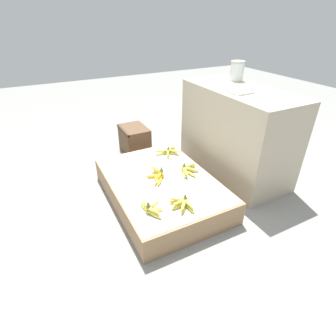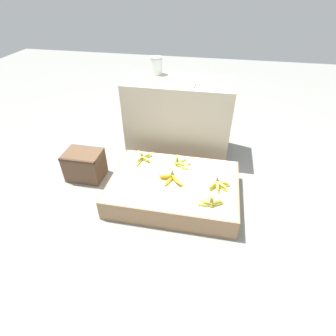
# 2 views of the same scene
# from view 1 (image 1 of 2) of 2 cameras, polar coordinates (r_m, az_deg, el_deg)

# --- Properties ---
(ground_plane) EXTENTS (10.00, 10.00, 0.00)m
(ground_plane) POSITION_cam_1_polar(r_m,az_deg,el_deg) (2.30, -1.50, -6.53)
(ground_plane) COLOR gray
(display_platform) EXTENTS (1.16, 0.82, 0.20)m
(display_platform) POSITION_cam_1_polar(r_m,az_deg,el_deg) (2.24, -1.54, -4.49)
(display_platform) COLOR #997551
(display_platform) RESTS_ON ground_plane
(back_vendor_table) EXTENTS (1.14, 0.52, 0.82)m
(back_vendor_table) POSITION_cam_1_polar(r_m,az_deg,el_deg) (2.58, 14.52, 7.43)
(back_vendor_table) COLOR tan
(back_vendor_table) RESTS_ON ground_plane
(wooden_crate) EXTENTS (0.36, 0.27, 0.29)m
(wooden_crate) POSITION_cam_1_polar(r_m,az_deg,el_deg) (3.02, -7.30, 6.17)
(wooden_crate) COLOR brown
(wooden_crate) RESTS_ON ground_plane
(banana_bunch_front_midright) EXTENTS (0.22, 0.13, 0.10)m
(banana_bunch_front_midright) POSITION_cam_1_polar(r_m,az_deg,el_deg) (1.83, -3.83, -8.75)
(banana_bunch_front_midright) COLOR #DBCC4C
(banana_bunch_front_midright) RESTS_ON display_platform
(banana_bunch_middle_midleft) EXTENTS (0.26, 0.16, 0.11)m
(banana_bunch_middle_midleft) POSITION_cam_1_polar(r_m,az_deg,el_deg) (2.18, -2.18, -1.46)
(banana_bunch_middle_midleft) COLOR gold
(banana_bunch_middle_midleft) RESTS_ON display_platform
(banana_bunch_middle_midright) EXTENTS (0.21, 0.17, 0.10)m
(banana_bunch_middle_midright) POSITION_cam_1_polar(r_m,az_deg,el_deg) (1.87, 3.27, -7.67)
(banana_bunch_middle_midright) COLOR #DBCC4C
(banana_bunch_middle_midright) RESTS_ON display_platform
(banana_bunch_back_left) EXTENTS (0.19, 0.26, 0.08)m
(banana_bunch_back_left) POSITION_cam_1_polar(r_m,az_deg,el_deg) (2.55, 0.13, 3.62)
(banana_bunch_back_left) COLOR gold
(banana_bunch_back_left) RESTS_ON display_platform
(banana_bunch_back_midleft) EXTENTS (0.18, 0.21, 0.10)m
(banana_bunch_back_midleft) POSITION_cam_1_polar(r_m,az_deg,el_deg) (2.26, 4.28, -0.34)
(banana_bunch_back_midleft) COLOR gold
(banana_bunch_back_midleft) RESTS_ON display_platform
(glass_jar) EXTENTS (0.13, 0.13, 0.18)m
(glass_jar) POSITION_cam_1_polar(r_m,az_deg,el_deg) (2.75, 14.80, 19.80)
(glass_jar) COLOR silver
(glass_jar) RESTS_ON back_vendor_table
(foam_tray_white) EXTENTS (0.25, 0.17, 0.02)m
(foam_tray_white) POSITION_cam_1_polar(r_m,az_deg,el_deg) (2.35, 14.62, 16.05)
(foam_tray_white) COLOR white
(foam_tray_white) RESTS_ON back_vendor_table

